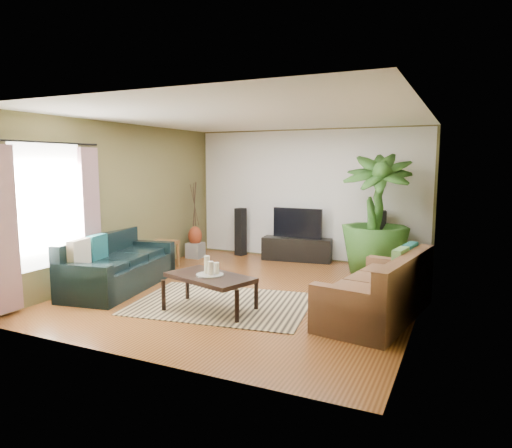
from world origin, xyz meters
The scene contains 28 objects.
floor centered at (0.00, 0.00, 0.00)m, with size 5.50×5.50×0.00m, color brown.
ceiling centered at (0.00, 0.00, 2.70)m, with size 5.50×5.50×0.00m, color white.
wall_back centered at (0.00, 2.75, 1.35)m, with size 5.00×5.00×0.00m, color brown.
wall_front centered at (0.00, -2.75, 1.35)m, with size 5.00×5.00×0.00m, color brown.
wall_left centered at (-2.50, 0.00, 1.35)m, with size 5.50×5.50×0.00m, color brown.
wall_right centered at (2.50, 0.00, 1.35)m, with size 5.50×5.50×0.00m, color brown.
backwall_panel centered at (0.00, 2.74, 1.35)m, with size 4.90×4.90×0.00m, color white.
window_pane centered at (-2.48, -1.60, 1.40)m, with size 1.80×1.80×0.00m, color white.
curtain_near centered at (-2.43, -2.35, 1.15)m, with size 0.08×0.35×2.20m, color gray.
curtain_far centered at (-2.43, -0.85, 1.15)m, with size 0.08×0.35×2.20m, color gray.
curtain_rod centered at (-2.43, -1.60, 2.30)m, with size 0.03×0.03×1.90m, color black.
sofa_left centered at (-2.01, -0.68, 0.42)m, with size 2.15×0.92×0.85m, color black.
sofa_right centered at (2.00, -0.37, 0.42)m, with size 2.07×0.93×0.85m, color brown.
area_rug centered at (-0.10, -0.76, 0.01)m, with size 2.47×1.75×0.01m, color tan.
coffee_table centered at (-0.10, -1.07, 0.25)m, with size 1.21×0.66×0.49m, color black.
candle_tray centered at (-0.10, -1.07, 0.50)m, with size 0.37×0.37×0.02m, color gray.
candle_tall centered at (-0.16, -1.04, 0.63)m, with size 0.08×0.08×0.24m, color beige.
candle_mid centered at (-0.06, -1.11, 0.60)m, with size 0.08×0.08×0.19m, color #F1E7CB.
candle_short centered at (-0.03, -1.01, 0.59)m, with size 0.08×0.08×0.15m, color white.
tv_stand centered at (-0.13, 2.49, 0.24)m, with size 1.42×0.43×0.47m, color black.
television centered at (-0.13, 2.50, 0.78)m, with size 1.04×0.06×0.62m, color black.
speaker_left centered at (-1.44, 2.50, 0.52)m, with size 0.19×0.21×1.03m, color black.
speaker_right centered at (1.54, 2.50, 0.55)m, with size 0.20×0.22×1.11m, color black.
potted_plant centered at (1.53, 2.00, 1.09)m, with size 1.22×1.22×2.18m, color #27511B.
plant_pot centered at (1.53, 2.00, 0.16)m, with size 0.40×0.40×0.31m, color black.
pedestal centered at (-2.20, 1.85, 0.16)m, with size 0.32×0.32×0.32m, color gray.
vase centered at (-2.20, 1.85, 0.47)m, with size 0.29×0.29×0.41m, color maroon.
side_table centered at (-2.25, 0.77, 0.26)m, with size 0.49×0.49×0.52m, color brown.
Camera 1 is at (3.02, -6.28, 2.01)m, focal length 32.00 mm.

